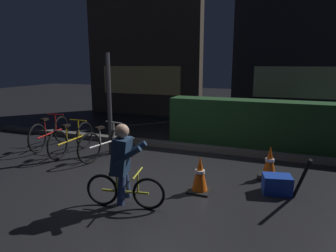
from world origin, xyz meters
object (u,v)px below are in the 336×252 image
(parked_bike_leftmost, at_px, (50,133))
(traffic_cone_far, at_px, (270,163))
(traffic_cone_near, at_px, (200,175))
(cyclist, at_px, (123,166))
(street_post, at_px, (109,105))
(closed_umbrella, at_px, (302,179))
(blue_crate, at_px, (277,184))
(parked_bike_center_left, at_px, (106,142))
(parked_bike_left_mid, at_px, (72,139))

(parked_bike_leftmost, distance_m, traffic_cone_far, 5.24)
(traffic_cone_near, bearing_deg, cyclist, -134.61)
(traffic_cone_near, relative_size, cyclist, 0.49)
(street_post, xyz_separation_m, closed_umbrella, (4.01, -1.15, -0.77))
(street_post, relative_size, traffic_cone_near, 3.79)
(traffic_cone_near, height_order, closed_umbrella, closed_umbrella)
(closed_umbrella, bearing_deg, blue_crate, -148.38)
(traffic_cone_far, distance_m, cyclist, 2.73)
(street_post, height_order, parked_bike_leftmost, street_post)
(parked_bike_leftmost, height_order, blue_crate, parked_bike_leftmost)
(blue_crate, bearing_deg, parked_bike_center_left, 170.47)
(cyclist, bearing_deg, traffic_cone_far, 34.30)
(blue_crate, xyz_separation_m, closed_umbrella, (0.34, -0.25, 0.23))
(blue_crate, height_order, cyclist, cyclist)
(parked_bike_leftmost, height_order, traffic_cone_far, parked_bike_leftmost)
(street_post, distance_m, closed_umbrella, 4.24)
(parked_bike_center_left, bearing_deg, street_post, 21.32)
(street_post, bearing_deg, traffic_cone_far, -4.62)
(parked_bike_left_mid, xyz_separation_m, blue_crate, (4.50, -0.56, -0.19))
(street_post, height_order, cyclist, street_post)
(street_post, relative_size, parked_bike_leftmost, 1.35)
(blue_crate, relative_size, closed_umbrella, 0.52)
(parked_bike_left_mid, distance_m, parked_bike_center_left, 0.89)
(traffic_cone_far, bearing_deg, traffic_cone_near, -135.22)
(traffic_cone_near, distance_m, blue_crate, 1.25)
(parked_bike_center_left, height_order, blue_crate, parked_bike_center_left)
(cyclist, bearing_deg, parked_bike_center_left, 118.14)
(street_post, height_order, blue_crate, street_post)
(traffic_cone_near, bearing_deg, parked_bike_center_left, 157.54)
(traffic_cone_near, bearing_deg, blue_crate, 18.73)
(traffic_cone_far, relative_size, cyclist, 0.49)
(parked_bike_center_left, relative_size, traffic_cone_near, 2.72)
(closed_umbrella, bearing_deg, parked_bike_leftmost, -122.54)
(parked_bike_center_left, height_order, traffic_cone_far, parked_bike_center_left)
(blue_crate, height_order, closed_umbrella, closed_umbrella)
(parked_bike_leftmost, xyz_separation_m, parked_bike_left_mid, (0.89, -0.27, -0.02))
(traffic_cone_far, bearing_deg, parked_bike_center_left, -179.86)
(street_post, relative_size, parked_bike_left_mid, 1.40)
(traffic_cone_near, relative_size, traffic_cone_far, 0.98)
(parked_bike_leftmost, height_order, cyclist, cyclist)
(street_post, xyz_separation_m, parked_bike_leftmost, (-1.72, -0.07, -0.79))
(parked_bike_center_left, xyz_separation_m, traffic_cone_near, (2.44, -1.01, -0.06))
(parked_bike_left_mid, bearing_deg, cyclist, -129.41)
(traffic_cone_near, xyz_separation_m, blue_crate, (1.18, 0.40, -0.14))
(parked_bike_left_mid, height_order, closed_umbrella, closed_umbrella)
(traffic_cone_near, distance_m, traffic_cone_far, 1.44)
(traffic_cone_near, bearing_deg, parked_bike_leftmost, 163.75)
(traffic_cone_far, bearing_deg, cyclist, -134.93)
(parked_bike_center_left, xyz_separation_m, closed_umbrella, (3.95, -0.86, 0.03))
(parked_bike_leftmost, height_order, parked_bike_left_mid, parked_bike_leftmost)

